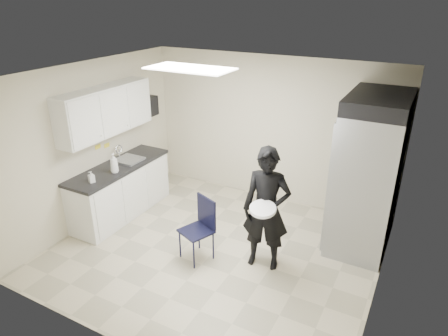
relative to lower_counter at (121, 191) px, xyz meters
The scene contains 21 objects.
floor 2.01m from the lower_counter, ahead, with size 4.50×4.50×0.00m, color #B5AB8E.
ceiling 2.92m from the lower_counter, ahead, with size 4.50×4.50×0.00m, color silver.
back_wall 2.79m from the lower_counter, 42.71° to the left, with size 4.50×4.50×0.00m, color beige.
left_wall 0.94m from the lower_counter, 146.31° to the right, with size 4.00×4.00×0.00m, color beige.
right_wall 4.29m from the lower_counter, ahead, with size 4.00×4.00×0.00m, color beige.
ceiling_panel 2.54m from the lower_counter, ahead, with size 1.20×0.60×0.02m, color white.
lower_counter is the anchor object (origin of this frame).
countertop 0.46m from the lower_counter, 90.00° to the left, with size 0.64×1.95×0.05m, color black.
sink 0.51m from the lower_counter, 85.43° to the left, with size 0.42×0.40×0.14m, color gray.
faucet 0.67m from the lower_counter, 125.75° to the left, with size 0.02×0.02×0.24m, color silver.
upper_cabinets 1.40m from the lower_counter, behind, with size 0.35×1.80×0.75m, color silver.
towel_dispenser 1.67m from the lower_counter, 99.38° to the left, with size 0.22×0.30×0.35m, color black.
notice_sticker_left 0.85m from the lower_counter, 161.21° to the right, with size 0.00×0.12×0.07m, color yellow.
notice_sticker_right 0.81m from the lower_counter, 161.21° to the left, with size 0.00×0.12×0.07m, color yellow.
commercial_fridge 3.98m from the lower_counter, 15.88° to the left, with size 0.80×1.35×2.10m, color gray.
fridge_compressor 4.31m from the lower_counter, 15.88° to the left, with size 0.80×1.35×0.20m, color black.
folding_chair 1.87m from the lower_counter, 14.95° to the right, with size 0.40×0.40×0.90m, color black.
man_tuxedo 2.75m from the lower_counter, ahead, with size 0.64×0.43×1.75m, color black.
bucket_lid 2.85m from the lower_counter, ahead, with size 0.34×0.34×0.04m, color white.
soap_bottle_a 0.70m from the lower_counter, 57.59° to the right, with size 0.13×0.13×0.32m, color white.
soap_bottle_b 0.89m from the lower_counter, 81.93° to the right, with size 0.08×0.08×0.18m, color silver.
Camera 1 is at (2.45, -4.31, 3.53)m, focal length 32.00 mm.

